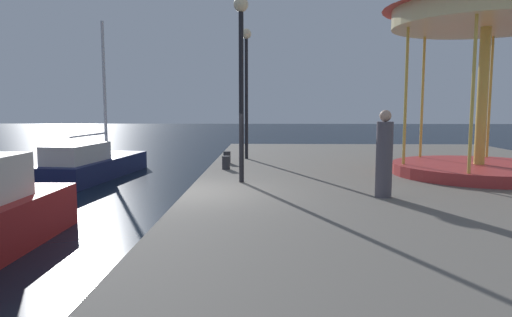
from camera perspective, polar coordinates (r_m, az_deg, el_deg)
ground_plane at (r=10.77m, az=-8.44°, el=-8.17°), size 120.00×120.00×0.00m
quay_dock at (r=11.37m, az=23.83°, el=-5.80°), size 12.27×26.18×0.80m
sailboat_navy at (r=18.53m, az=-19.42°, el=-0.66°), size 2.50×6.21×5.97m
carousel at (r=14.36m, az=26.22°, el=14.75°), size 5.43×5.43×5.50m
lamp_post_near_edge at (r=11.64m, az=-1.82°, el=12.12°), size 0.36×0.36×4.50m
lamp_post_mid_promenade at (r=16.87m, az=-1.18°, el=10.55°), size 0.36×0.36×4.59m
bollard_north at (r=15.57m, az=-3.55°, el=0.15°), size 0.24×0.24×0.40m
bollard_south at (r=14.10m, az=-3.66°, el=-0.51°), size 0.24×0.24×0.40m
person_far_corner at (r=10.08m, az=15.32°, el=0.23°), size 0.34×0.34×1.82m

